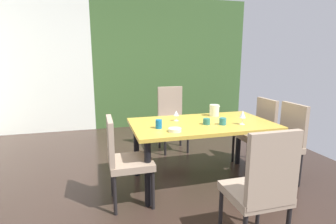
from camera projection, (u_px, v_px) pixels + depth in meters
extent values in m
cube|color=#31231D|center=(157.00, 188.00, 3.14)|extent=(5.58, 6.04, 0.02)
cube|color=silver|center=(37.00, 64.00, 5.20)|extent=(2.11, 0.10, 2.80)
cube|color=#37562A|center=(172.00, 63.00, 5.93)|extent=(3.47, 0.10, 2.80)
cube|color=gold|center=(202.00, 124.00, 3.16)|extent=(1.69, 0.95, 0.04)
cylinder|color=black|center=(137.00, 149.00, 3.40)|extent=(0.07, 0.07, 0.72)
cylinder|color=black|center=(239.00, 140.00, 3.79)|extent=(0.07, 0.07, 0.72)
cylinder|color=black|center=(148.00, 173.00, 2.69)|extent=(0.07, 0.07, 0.72)
cylinder|color=black|center=(272.00, 159.00, 3.08)|extent=(0.07, 0.07, 0.72)
cube|color=gray|center=(253.00, 135.00, 3.70)|extent=(0.44, 0.44, 0.07)
cube|color=gray|center=(266.00, 117.00, 3.70)|extent=(0.05, 0.42, 0.51)
cylinder|color=black|center=(247.00, 157.00, 3.52)|extent=(0.04, 0.04, 0.42)
cylinder|color=black|center=(233.00, 148.00, 3.88)|extent=(0.04, 0.04, 0.42)
cylinder|color=black|center=(271.00, 155.00, 3.62)|extent=(0.04, 0.04, 0.42)
cylinder|color=black|center=(255.00, 146.00, 3.98)|extent=(0.04, 0.04, 0.42)
cube|color=gray|center=(254.00, 193.00, 2.11)|extent=(0.44, 0.44, 0.07)
cube|color=gray|center=(273.00, 170.00, 1.87)|extent=(0.42, 0.05, 0.57)
cylinder|color=black|center=(221.00, 211.00, 2.29)|extent=(0.04, 0.04, 0.42)
cylinder|color=black|center=(259.00, 205.00, 2.39)|extent=(0.04, 0.04, 0.42)
cube|color=gray|center=(131.00, 163.00, 2.73)|extent=(0.44, 0.44, 0.07)
cube|color=gray|center=(110.00, 142.00, 2.63)|extent=(0.05, 0.42, 0.49)
cylinder|color=black|center=(146.00, 174.00, 3.01)|extent=(0.04, 0.04, 0.42)
cylinder|color=black|center=(153.00, 190.00, 2.65)|extent=(0.04, 0.04, 0.42)
cylinder|color=black|center=(112.00, 178.00, 2.91)|extent=(0.04, 0.04, 0.42)
cylinder|color=black|center=(115.00, 195.00, 2.55)|extent=(0.04, 0.04, 0.42)
cube|color=gray|center=(173.00, 124.00, 4.31)|extent=(0.44, 0.44, 0.07)
cube|color=gray|center=(170.00, 104.00, 4.44)|extent=(0.42, 0.05, 0.60)
cylinder|color=black|center=(188.00, 141.00, 4.23)|extent=(0.04, 0.04, 0.42)
cylinder|color=black|center=(165.00, 143.00, 4.13)|extent=(0.04, 0.04, 0.42)
cylinder|color=black|center=(181.00, 134.00, 4.59)|extent=(0.04, 0.04, 0.42)
cylinder|color=black|center=(159.00, 136.00, 4.49)|extent=(0.04, 0.04, 0.42)
cube|color=gray|center=(278.00, 147.00, 3.20)|extent=(0.44, 0.44, 0.07)
cube|color=gray|center=(293.00, 125.00, 3.20)|extent=(0.05, 0.42, 0.53)
cylinder|color=black|center=(273.00, 174.00, 3.02)|extent=(0.04, 0.04, 0.42)
cylinder|color=black|center=(254.00, 162.00, 3.38)|extent=(0.04, 0.04, 0.42)
cylinder|color=black|center=(300.00, 170.00, 3.12)|extent=(0.04, 0.04, 0.42)
cylinder|color=black|center=(279.00, 159.00, 3.48)|extent=(0.04, 0.04, 0.42)
cylinder|color=silver|center=(242.00, 124.00, 3.06)|extent=(0.06, 0.06, 0.00)
cylinder|color=silver|center=(242.00, 121.00, 3.06)|extent=(0.01, 0.01, 0.08)
cone|color=silver|center=(243.00, 114.00, 3.04)|extent=(0.07, 0.07, 0.09)
cylinder|color=silver|center=(176.00, 121.00, 3.24)|extent=(0.06, 0.06, 0.00)
cylinder|color=silver|center=(176.00, 118.00, 3.23)|extent=(0.01, 0.01, 0.06)
cone|color=silver|center=(176.00, 113.00, 3.22)|extent=(0.07, 0.07, 0.06)
cylinder|color=beige|center=(175.00, 130.00, 2.76)|extent=(0.14, 0.14, 0.04)
cylinder|color=#125C95|center=(159.00, 124.00, 2.88)|extent=(0.07, 0.07, 0.10)
cylinder|color=#2A7172|center=(223.00, 121.00, 3.04)|extent=(0.08, 0.08, 0.08)
cylinder|color=#29685C|center=(207.00, 121.00, 3.06)|extent=(0.08, 0.08, 0.07)
cylinder|color=beige|center=(214.00, 110.00, 3.49)|extent=(0.13, 0.13, 0.15)
cone|color=beige|center=(218.00, 105.00, 3.50)|extent=(0.04, 0.04, 0.03)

